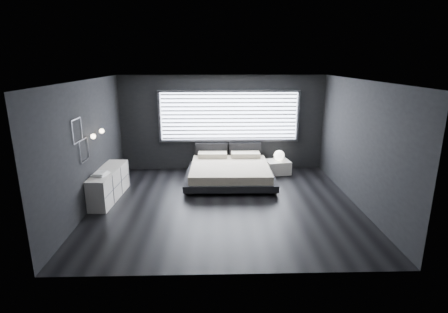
{
  "coord_description": "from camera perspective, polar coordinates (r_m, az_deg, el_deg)",
  "views": [
    {
      "loc": [
        -0.23,
        -7.48,
        3.21
      ],
      "look_at": [
        0.0,
        0.85,
        0.9
      ],
      "focal_mm": 28.0,
      "sensor_mm": 36.0,
      "label": 1
    }
  ],
  "objects": [
    {
      "name": "orb_lamp",
      "position": [
        10.24,
        8.99,
        0.18
      ],
      "size": [
        0.3,
        0.3,
        0.3
      ],
      "primitive_type": "sphere",
      "color": "white",
      "rests_on": "nightstand"
    },
    {
      "name": "book_stack",
      "position": [
        8.31,
        -19.51,
        -2.68
      ],
      "size": [
        0.35,
        0.42,
        0.07
      ],
      "color": "white",
      "rests_on": "dresser"
    },
    {
      "name": "nightstand",
      "position": [
        10.31,
        8.74,
        -1.7
      ],
      "size": [
        0.75,
        0.66,
        0.39
      ],
      "primitive_type": "cube",
      "rotation": [
        0.0,
        0.0,
        0.17
      ],
      "color": "silver",
      "rests_on": "ground"
    },
    {
      "name": "wall_art_lower",
      "position": [
        7.9,
        -21.87,
        0.96
      ],
      "size": [
        0.01,
        0.48,
        0.48
      ],
      "color": "#47474C",
      "rests_on": "ground"
    },
    {
      "name": "bed",
      "position": [
        9.53,
        0.94,
        -2.39
      ],
      "size": [
        2.38,
        2.27,
        0.61
      ],
      "color": "black",
      "rests_on": "ground"
    },
    {
      "name": "dresser",
      "position": [
        8.77,
        -18.42,
        -4.32
      ],
      "size": [
        0.6,
        1.81,
        0.71
      ],
      "color": "silver",
      "rests_on": "ground"
    },
    {
      "name": "window",
      "position": [
        10.31,
        0.83,
        6.57
      ],
      "size": [
        4.14,
        0.09,
        1.52
      ],
      "color": "white",
      "rests_on": "ground"
    },
    {
      "name": "sconce_near",
      "position": [
        8.14,
        -20.59,
        3.09
      ],
      "size": [
        0.18,
        0.11,
        0.11
      ],
      "color": "silver",
      "rests_on": "ground"
    },
    {
      "name": "headboard",
      "position": [
        10.46,
        0.69,
        0.89
      ],
      "size": [
        1.96,
        0.16,
        0.52
      ],
      "color": "black",
      "rests_on": "ground"
    },
    {
      "name": "room",
      "position": [
        7.7,
        0.18,
        1.9
      ],
      "size": [
        6.04,
        6.0,
        2.8
      ],
      "color": "black",
      "rests_on": "ground"
    },
    {
      "name": "wall_art_upper",
      "position": [
        7.57,
        -22.85,
        3.93
      ],
      "size": [
        0.01,
        0.48,
        0.48
      ],
      "color": "#47474C",
      "rests_on": "ground"
    },
    {
      "name": "sconce_far",
      "position": [
        8.7,
        -19.36,
        3.95
      ],
      "size": [
        0.18,
        0.11,
        0.11
      ],
      "color": "silver",
      "rests_on": "ground"
    }
  ]
}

